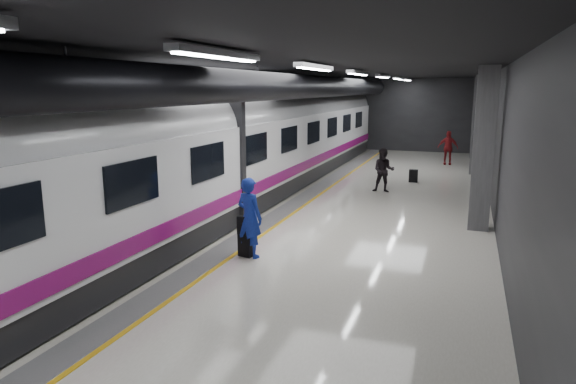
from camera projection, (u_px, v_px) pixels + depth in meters
The scene contains 9 objects.
ground at pixel (303, 232), 14.12m from camera, with size 40.00×40.00×0.00m, color silver.
platform_hall at pixel (304, 101), 14.40m from camera, with size 10.02×40.02×4.51m.
train at pixel (196, 153), 14.76m from camera, with size 3.05×38.00×4.05m.
traveler_main at pixel (250, 218), 11.92m from camera, with size 0.69×0.45×1.90m, color #1730AC.
suitcase_main at pixel (246, 245), 12.08m from camera, with size 0.34×0.21×0.56m, color black.
shoulder_bag at pixel (244, 225), 11.98m from camera, with size 0.31×0.17×0.42m, color black.
traveler_far_a at pixel (384, 170), 19.43m from camera, with size 0.82×0.64×1.68m, color black.
traveler_far_b at pixel (448, 148), 26.52m from camera, with size 1.02×0.43×1.75m, color maroon.
suitcase_far at pixel (413, 176), 21.64m from camera, with size 0.36×0.24×0.53m, color black.
Camera 1 is at (4.12, -12.99, 3.90)m, focal length 32.00 mm.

